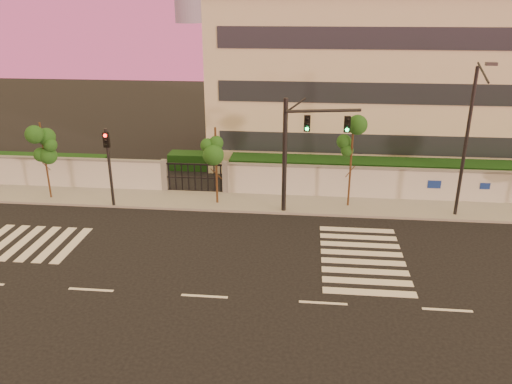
# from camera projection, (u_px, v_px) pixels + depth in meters

# --- Properties ---
(ground) EXTENTS (120.00, 120.00, 0.00)m
(ground) POSITION_uv_depth(u_px,v_px,m) (204.00, 296.00, 21.14)
(ground) COLOR black
(ground) RESTS_ON ground
(sidewalk) EXTENTS (60.00, 3.00, 0.15)m
(sidewalk) POSITION_uv_depth(u_px,v_px,m) (238.00, 202.00, 30.87)
(sidewalk) COLOR gray
(sidewalk) RESTS_ON ground
(perimeter_wall) EXTENTS (60.00, 0.36, 2.20)m
(perimeter_wall) POSITION_uv_depth(u_px,v_px,m) (242.00, 179.00, 31.89)
(perimeter_wall) COLOR silver
(perimeter_wall) RESTS_ON ground
(hedge_row) EXTENTS (41.00, 4.25, 1.80)m
(hedge_row) POSITION_uv_depth(u_px,v_px,m) (263.00, 170.00, 34.43)
(hedge_row) COLOR black
(hedge_row) RESTS_ON ground
(institutional_building) EXTENTS (24.40, 12.40, 12.25)m
(institutional_building) POSITION_uv_depth(u_px,v_px,m) (372.00, 78.00, 38.51)
(institutional_building) COLOR beige
(institutional_building) RESTS_ON ground
(road_markings) EXTENTS (57.00, 7.62, 0.02)m
(road_markings) POSITION_uv_depth(u_px,v_px,m) (188.00, 253.00, 24.78)
(road_markings) COLOR silver
(road_markings) RESTS_ON ground
(street_tree_c) EXTENTS (1.39, 1.10, 4.95)m
(street_tree_c) POSITION_uv_depth(u_px,v_px,m) (43.00, 143.00, 30.22)
(street_tree_c) COLOR #382314
(street_tree_c) RESTS_ON ground
(street_tree_d) EXTENTS (1.60, 1.27, 4.86)m
(street_tree_d) POSITION_uv_depth(u_px,v_px,m) (216.00, 149.00, 29.41)
(street_tree_d) COLOR #382314
(street_tree_d) RESTS_ON ground
(street_tree_e) EXTENTS (1.49, 1.19, 5.45)m
(street_tree_e) POSITION_uv_depth(u_px,v_px,m) (353.00, 144.00, 28.84)
(street_tree_e) COLOR #382314
(street_tree_e) RESTS_ON ground
(traffic_signal_main) EXTENTS (4.26, 0.96, 6.77)m
(traffic_signal_main) POSITION_uv_depth(u_px,v_px,m) (300.00, 143.00, 27.94)
(traffic_signal_main) COLOR black
(traffic_signal_main) RESTS_ON ground
(traffic_signal_secondary) EXTENTS (0.38, 0.36, 4.88)m
(traffic_signal_secondary) POSITION_uv_depth(u_px,v_px,m) (109.00, 158.00, 29.17)
(traffic_signal_secondary) COLOR black
(traffic_signal_secondary) RESTS_ON ground
(streetlight_east) EXTENTS (0.53, 2.15, 8.96)m
(streetlight_east) POSITION_uv_depth(u_px,v_px,m) (468.00, 136.00, 27.11)
(streetlight_east) COLOR black
(streetlight_east) RESTS_ON ground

